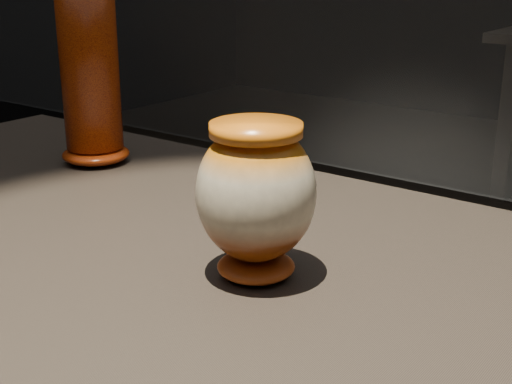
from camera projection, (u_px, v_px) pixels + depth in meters
main_vase at (256, 195)px, 0.88m from camera, size 0.15×0.15×0.20m
tall_vase at (89, 60)px, 1.34m from camera, size 0.14×0.14×0.42m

